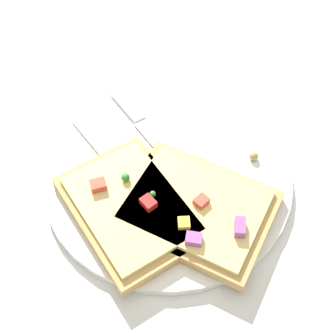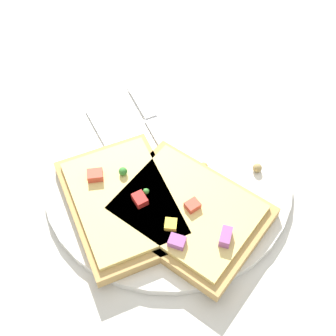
{
  "view_description": "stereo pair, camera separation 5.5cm",
  "coord_description": "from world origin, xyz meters",
  "px_view_note": "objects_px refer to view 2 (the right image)",
  "views": [
    {
      "loc": [
        0.11,
        -0.31,
        0.46
      ],
      "look_at": [
        0.0,
        0.0,
        0.02
      ],
      "focal_mm": 50.0,
      "sensor_mm": 36.0,
      "label": 1
    },
    {
      "loc": [
        0.16,
        -0.28,
        0.46
      ],
      "look_at": [
        0.0,
        0.0,
        0.02
      ],
      "focal_mm": 50.0,
      "sensor_mm": 36.0,
      "label": 2
    }
  ],
  "objects_px": {
    "plate": "(168,176)",
    "pizza_slice_main": "(187,212)",
    "fork": "(129,173)",
    "knife": "(154,123)",
    "pizza_slice_corner": "(123,202)"
  },
  "relations": [
    {
      "from": "plate",
      "to": "pizza_slice_corner",
      "type": "bearing_deg",
      "value": -107.04
    },
    {
      "from": "fork",
      "to": "pizza_slice_main",
      "type": "distance_m",
      "value": 0.09
    },
    {
      "from": "pizza_slice_main",
      "to": "pizza_slice_corner",
      "type": "xyz_separation_m",
      "value": [
        -0.07,
        -0.02,
        0.0
      ]
    },
    {
      "from": "plate",
      "to": "knife",
      "type": "bearing_deg",
      "value": 133.05
    },
    {
      "from": "plate",
      "to": "pizza_slice_main",
      "type": "xyz_separation_m",
      "value": [
        0.05,
        -0.04,
        0.02
      ]
    },
    {
      "from": "plate",
      "to": "pizza_slice_corner",
      "type": "relative_size",
      "value": 1.49
    },
    {
      "from": "knife",
      "to": "pizza_slice_main",
      "type": "bearing_deg",
      "value": -8.65
    },
    {
      "from": "fork",
      "to": "knife",
      "type": "distance_m",
      "value": 0.08
    },
    {
      "from": "plate",
      "to": "fork",
      "type": "distance_m",
      "value": 0.05
    },
    {
      "from": "plate",
      "to": "fork",
      "type": "height_order",
      "value": "fork"
    },
    {
      "from": "plate",
      "to": "pizza_slice_main",
      "type": "height_order",
      "value": "pizza_slice_main"
    },
    {
      "from": "pizza_slice_corner",
      "to": "fork",
      "type": "bearing_deg",
      "value": 152.15
    },
    {
      "from": "plate",
      "to": "knife",
      "type": "distance_m",
      "value": 0.08
    },
    {
      "from": "plate",
      "to": "pizza_slice_main",
      "type": "distance_m",
      "value": 0.07
    },
    {
      "from": "knife",
      "to": "plate",
      "type": "bearing_deg",
      "value": -11.52
    }
  ]
}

